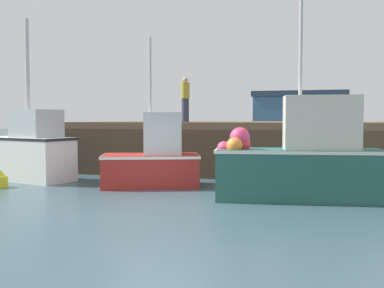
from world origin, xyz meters
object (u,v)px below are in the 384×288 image
Objects in this scene: rowboat at (353,182)px; fishing_boat_mid at (302,160)px; fishing_boat_near_left at (31,151)px; dockworker at (185,99)px; fishing_boat_near_right at (154,160)px.

fishing_boat_mid is at bearing -118.77° from rowboat.
rowboat is (10.37, 1.12, -0.81)m from fishing_boat_near_left.
fishing_boat_mid is 3.24× the size of dockworker.
dockworker is (-4.66, 5.56, 1.81)m from fishing_boat_mid.
dockworker is (-6.10, 2.94, 2.66)m from rowboat.
fishing_boat_near_right is 2.57× the size of dockworker.
dockworker is (-0.20, 4.26, 2.04)m from fishing_boat_near_right.
fishing_boat_mid is at bearing -50.02° from dockworker.
fishing_boat_near_right is 6.08m from rowboat.
fishing_boat_near_right is 0.79× the size of fishing_boat_mid.
dockworker is at bearing 92.75° from fishing_boat_near_right.
fishing_boat_near_left is 0.94× the size of fishing_boat_mid.
dockworker is at bearing 43.57° from fishing_boat_near_left.
rowboat is at bearing 61.23° from fishing_boat_mid.
fishing_boat_near_right is at bearing 163.73° from fishing_boat_mid.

